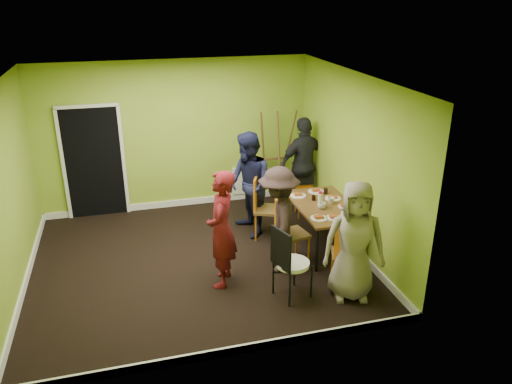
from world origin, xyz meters
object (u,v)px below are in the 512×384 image
chair_left_near (288,229)px  person_left_near (279,220)px  person_left_far (249,185)px  person_front_end (354,241)px  chair_front_end (347,251)px  orange_bottle (315,197)px  thermos (320,200)px  person_standing (222,229)px  chair_back_end (304,180)px  chair_left_far (263,203)px  dining_table (325,208)px  blue_bottle (349,207)px  chair_bentwood (288,260)px  easel (276,157)px  person_back_end (304,165)px

chair_left_near → person_left_near: size_ratio=0.63×
person_left_far → person_front_end: 2.37m
chair_front_end → person_left_near: (-0.79, 0.70, 0.25)m
orange_bottle → person_front_end: size_ratio=0.05×
thermos → orange_bottle: (0.02, 0.26, -0.07)m
person_standing → thermos: bearing=129.2°
chair_back_end → thermos: 1.47m
person_standing → chair_left_far: bearing=162.4°
thermos → person_left_near: size_ratio=0.14×
person_standing → dining_table: bearing=128.9°
blue_bottle → person_standing: bearing=-172.6°
thermos → blue_bottle: bearing=-45.0°
chair_bentwood → person_front_end: size_ratio=0.63×
dining_table → easel: size_ratio=0.82×
person_front_end → easel: bearing=105.7°
person_left_near → chair_bentwood: bearing=11.5°
chair_left_far → person_left_near: bearing=18.9°
person_left_far → person_back_end: bearing=110.9°
chair_back_end → chair_bentwood: (-1.19, -2.62, -0.05)m
chair_left_near → chair_back_end: chair_left_near is taller
chair_left_near → person_back_end: 2.11m
chair_back_end → person_back_end: bearing=-97.9°
dining_table → easel: bearing=94.3°
chair_left_near → dining_table: bearing=103.0°
person_left_near → easel: bearing=-177.8°
easel → chair_left_near: bearing=-103.2°
chair_bentwood → person_left_far: bearing=162.0°
person_left_far → chair_left_near: bearing=6.6°
person_left_far → person_standing: bearing=-37.5°
chair_bentwood → person_standing: (-0.78, 0.60, 0.27)m
person_standing → easel: bearing=168.6°
chair_left_far → easel: easel is taller
person_back_end → person_front_end: person_back_end is taller
dining_table → thermos: bearing=-166.2°
chair_bentwood → blue_bottle: chair_bentwood is taller
chair_left_near → chair_bentwood: size_ratio=0.97×
chair_front_end → person_left_far: size_ratio=0.55×
chair_back_end → chair_front_end: size_ratio=0.91×
chair_back_end → person_standing: person_standing is taller
orange_bottle → chair_back_end: bearing=77.9°
person_front_end → person_back_end: bearing=98.6°
chair_bentwood → easel: bearing=146.4°
chair_back_end → person_left_near: (-1.09, -1.86, 0.17)m
orange_bottle → person_back_end: person_back_end is taller
chair_left_near → chair_back_end: size_ratio=1.13×
person_back_end → person_front_end: 2.96m
chair_left_near → chair_front_end: chair_left_near is taller
chair_back_end → person_left_near: 2.16m
chair_front_end → person_back_end: size_ratio=0.55×
blue_bottle → person_front_end: person_front_end is taller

